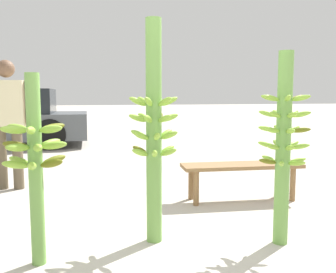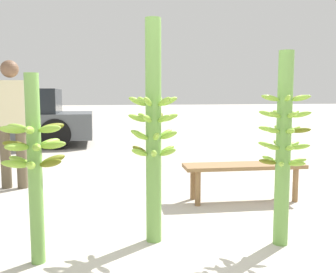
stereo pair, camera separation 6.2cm
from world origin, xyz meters
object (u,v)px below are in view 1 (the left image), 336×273
object	(u,v)px
banana_stalk_right	(283,145)
vendor_person	(8,114)
banana_stalk_center	(154,132)
market_bench	(242,170)
banana_stalk_left	(35,160)

from	to	relation	value
banana_stalk_right	vendor_person	xyz separation A→B (m)	(-2.38, 2.31, 0.15)
banana_stalk_center	banana_stalk_right	bearing A→B (deg)	-15.65
banana_stalk_center	market_bench	size ratio (longest dim) A/B	1.29
vendor_person	market_bench	size ratio (longest dim) A/B	1.17
banana_stalk_left	banana_stalk_right	size ratio (longest dim) A/B	0.88
banana_stalk_left	banana_stalk_right	distance (m)	1.81
banana_stalk_left	vendor_person	distance (m)	2.34
banana_stalk_left	banana_stalk_center	xyz separation A→B (m)	(0.85, 0.22, 0.15)
banana_stalk_left	market_bench	distance (m)	2.35
banana_stalk_left	banana_stalk_center	bearing A→B (deg)	14.49
banana_stalk_left	banana_stalk_right	xyz separation A→B (m)	(1.81, -0.05, 0.06)
market_bench	banana_stalk_right	bearing A→B (deg)	-95.88
banana_stalk_left	banana_stalk_center	distance (m)	0.90
banana_stalk_center	market_bench	distance (m)	1.58
banana_stalk_center	vendor_person	distance (m)	2.48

